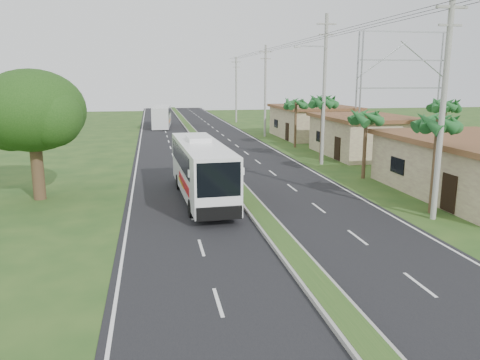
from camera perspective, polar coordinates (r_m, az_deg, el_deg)
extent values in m
plane|color=#224519|center=(20.51, 5.12, -7.63)|extent=(180.00, 180.00, 0.00)
cube|color=black|center=(39.53, -2.77, 2.06)|extent=(14.00, 160.00, 0.02)
cube|color=gray|center=(39.51, -2.77, 2.18)|extent=(1.20, 160.00, 0.17)
cube|color=#224519|center=(39.50, -2.77, 2.31)|extent=(0.95, 160.00, 0.02)
cube|color=silver|center=(39.18, -12.52, 1.68)|extent=(0.12, 160.00, 0.01)
cube|color=silver|center=(40.98, 6.56, 2.34)|extent=(0.12, 160.00, 0.01)
cube|color=gray|center=(31.71, 27.12, 1.14)|extent=(8.00, 12.00, 3.20)
cube|color=gray|center=(45.24, 14.75, 5.09)|extent=(7.00, 10.00, 3.35)
cube|color=#52311D|center=(45.06, 14.88, 7.40)|extent=(7.60, 10.60, 0.32)
cube|color=gray|center=(58.11, 8.84, 6.90)|extent=(8.00, 11.00, 3.50)
cube|color=#52311D|center=(57.97, 8.91, 8.78)|extent=(8.60, 11.60, 0.32)
cylinder|color=#473321|center=(26.27, 22.62, 1.51)|extent=(0.26, 0.26, 5.00)
cylinder|color=#473321|center=(34.24, 14.96, 3.98)|extent=(0.26, 0.26, 4.60)
cylinder|color=#473321|center=(40.35, 9.94, 5.96)|extent=(0.26, 0.26, 5.40)
cylinder|color=#473321|center=(49.01, 6.77, 6.77)|extent=(0.26, 0.26, 4.80)
cylinder|color=#473321|center=(40.82, 23.50, 5.07)|extent=(0.26, 0.26, 5.20)
cylinder|color=#473321|center=(29.72, -23.48, 1.60)|extent=(0.70, 0.70, 4.00)
ellipsoid|color=#193B10|center=(29.36, -24.01, 7.75)|extent=(6.00, 6.00, 4.68)
sphere|color=#193B10|center=(30.51, -26.17, 6.74)|extent=(3.80, 3.80, 3.80)
sphere|color=#193B10|center=(28.15, -22.02, 7.15)|extent=(3.40, 3.40, 3.40)
cylinder|color=gray|center=(24.82, 23.47, 7.87)|extent=(0.28, 0.28, 11.00)
cube|color=gray|center=(25.00, 24.42, 18.65)|extent=(1.60, 0.12, 0.12)
cube|color=gray|center=(24.91, 24.26, 16.84)|extent=(1.20, 0.10, 0.10)
cylinder|color=gray|center=(39.10, 10.22, 10.61)|extent=(0.28, 0.28, 12.00)
cube|color=gray|center=(39.32, 10.51, 18.20)|extent=(1.60, 0.12, 0.12)
cube|color=gray|center=(39.24, 10.47, 17.04)|extent=(1.20, 0.10, 0.10)
cube|color=gray|center=(38.76, 8.69, 15.83)|extent=(2.40, 0.10, 0.10)
cylinder|color=gray|center=(58.24, 3.10, 10.73)|extent=(0.28, 0.28, 11.00)
cube|color=gray|center=(58.31, 3.15, 15.35)|extent=(1.60, 0.12, 0.12)
cube|color=gray|center=(58.27, 3.14, 14.57)|extent=(1.20, 0.10, 0.10)
cylinder|color=gray|center=(77.81, -0.47, 10.91)|extent=(0.28, 0.28, 10.50)
cube|color=gray|center=(77.84, -0.48, 14.19)|extent=(1.60, 0.12, 0.12)
cube|color=gray|center=(77.82, -0.48, 13.60)|extent=(1.20, 0.10, 0.10)
cylinder|color=gray|center=(53.00, 14.49, 10.77)|extent=(0.18, 0.18, 12.00)
cylinder|color=gray|center=(57.93, 23.63, 10.24)|extent=(0.18, 0.18, 12.00)
cylinder|color=gray|center=(53.91, 14.03, 10.81)|extent=(0.18, 0.18, 12.00)
cylinder|color=gray|center=(58.77, 23.08, 10.30)|extent=(0.18, 0.18, 12.00)
cube|color=gray|center=(55.73, 19.01, 10.55)|extent=(10.00, 0.14, 0.14)
cube|color=gray|center=(55.76, 19.23, 13.63)|extent=(10.00, 0.14, 0.14)
cube|color=gray|center=(55.96, 19.45, 16.69)|extent=(10.00, 0.14, 0.14)
cube|color=white|center=(27.25, -4.73, 1.45)|extent=(2.79, 11.25, 2.93)
cube|color=black|center=(27.68, -4.92, 2.97)|extent=(2.74, 9.02, 1.17)
cube|color=black|center=(21.82, -2.61, 0.04)|extent=(2.10, 0.23, 1.64)
cube|color=red|center=(26.28, -4.35, -0.24)|extent=(2.57, 4.93, 0.51)
cube|color=gold|center=(27.68, -4.79, -0.11)|extent=(2.49, 2.89, 0.23)
cube|color=white|center=(28.10, -5.12, 5.06)|extent=(1.39, 2.28, 0.26)
cylinder|color=black|center=(24.02, -5.91, -3.47)|extent=(0.34, 0.98, 0.97)
cylinder|color=black|center=(24.35, -0.99, -3.18)|extent=(0.34, 0.98, 0.97)
cylinder|color=black|center=(30.30, -7.48, -0.23)|extent=(0.34, 0.98, 0.97)
cylinder|color=black|center=(30.57, -3.56, -0.04)|extent=(0.34, 0.98, 0.97)
cube|color=silver|center=(70.50, -9.50, 7.65)|extent=(3.10, 10.65, 2.92)
cube|color=black|center=(70.90, -9.50, 8.39)|extent=(2.94, 7.92, 0.99)
cube|color=orange|center=(69.64, -9.52, 7.14)|extent=(2.72, 5.19, 0.32)
cylinder|color=black|center=(66.36, -10.53, 6.34)|extent=(0.34, 0.90, 0.88)
cylinder|color=black|center=(66.24, -8.79, 6.39)|extent=(0.34, 0.90, 0.88)
cylinder|color=black|center=(74.52, -10.08, 6.97)|extent=(0.34, 0.90, 0.88)
cylinder|color=black|center=(74.42, -8.53, 7.01)|extent=(0.34, 0.90, 0.88)
imported|color=black|center=(32.01, -4.48, 0.57)|extent=(1.79, 0.76, 1.04)
imported|color=maroon|center=(31.84, -4.51, 2.20)|extent=(0.71, 0.53, 1.79)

